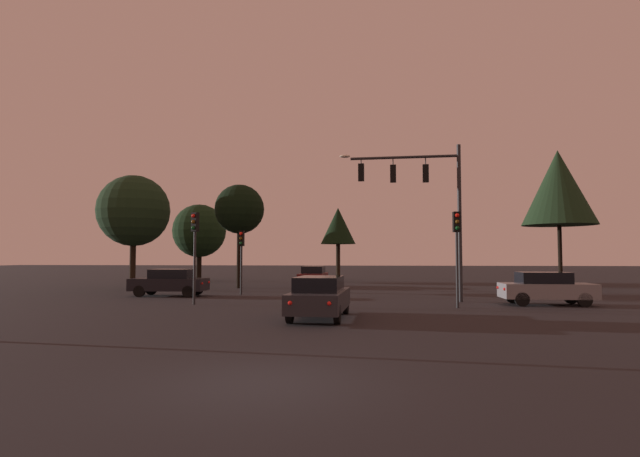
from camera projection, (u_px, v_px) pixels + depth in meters
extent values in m
plane|color=black|center=(338.00, 290.00, 33.27)|extent=(168.00, 168.00, 0.00)
cylinder|color=#232326|center=(460.00, 223.00, 24.87)|extent=(0.20, 0.20, 7.85)
cylinder|color=#232326|center=(404.00, 157.00, 25.48)|extent=(5.43, 0.49, 0.14)
ellipsoid|color=#F4EACC|center=(345.00, 156.00, 25.96)|extent=(0.56, 0.28, 0.16)
cylinder|color=#232326|center=(426.00, 161.00, 25.30)|extent=(0.05, 0.05, 0.40)
cube|color=black|center=(426.00, 173.00, 25.26)|extent=(0.31, 0.26, 0.90)
sphere|color=#4C0A0A|center=(425.00, 168.00, 25.42)|extent=(0.18, 0.18, 0.18)
sphere|color=#F9A319|center=(426.00, 174.00, 25.40)|extent=(0.18, 0.18, 0.18)
sphere|color=#0C4219|center=(426.00, 179.00, 25.38)|extent=(0.18, 0.18, 0.18)
cylinder|color=#232326|center=(393.00, 161.00, 25.55)|extent=(0.05, 0.05, 0.38)
cube|color=black|center=(393.00, 174.00, 25.52)|extent=(0.31, 0.26, 0.90)
sphere|color=#4C0A0A|center=(393.00, 169.00, 25.67)|extent=(0.18, 0.18, 0.18)
sphere|color=#F9A319|center=(393.00, 174.00, 25.66)|extent=(0.18, 0.18, 0.18)
sphere|color=#0C4219|center=(393.00, 179.00, 25.64)|extent=(0.18, 0.18, 0.18)
cylinder|color=#232326|center=(361.00, 161.00, 25.81)|extent=(0.05, 0.05, 0.27)
cube|color=black|center=(361.00, 172.00, 25.78)|extent=(0.31, 0.26, 0.90)
sphere|color=#4C0A0A|center=(361.00, 168.00, 25.93)|extent=(0.18, 0.18, 0.18)
sphere|color=#F9A319|center=(361.00, 173.00, 25.92)|extent=(0.18, 0.18, 0.18)
sphere|color=#0C4219|center=(361.00, 178.00, 25.90)|extent=(0.18, 0.18, 0.18)
cylinder|color=#232326|center=(457.00, 270.00, 21.88)|extent=(0.12, 0.12, 3.32)
cube|color=black|center=(456.00, 222.00, 22.00)|extent=(0.32, 0.27, 0.90)
sphere|color=red|center=(457.00, 215.00, 21.87)|extent=(0.18, 0.18, 0.18)
sphere|color=#56380C|center=(457.00, 222.00, 21.86)|extent=(0.18, 0.18, 0.18)
sphere|color=#0C4219|center=(457.00, 228.00, 21.84)|extent=(0.18, 0.18, 0.18)
cylinder|color=#232326|center=(241.00, 270.00, 29.25)|extent=(0.12, 0.12, 2.84)
cube|color=black|center=(242.00, 238.00, 29.35)|extent=(0.30, 0.25, 0.90)
sphere|color=red|center=(241.00, 234.00, 29.23)|extent=(0.18, 0.18, 0.18)
sphere|color=#56380C|center=(241.00, 238.00, 29.21)|extent=(0.18, 0.18, 0.18)
sphere|color=#0C4219|center=(241.00, 243.00, 29.20)|extent=(0.18, 0.18, 0.18)
cylinder|color=#232326|center=(195.00, 268.00, 23.41)|extent=(0.12, 0.12, 3.41)
cube|color=black|center=(195.00, 222.00, 23.53)|extent=(0.36, 0.32, 0.90)
sphere|color=red|center=(193.00, 216.00, 23.41)|extent=(0.18, 0.18, 0.18)
sphere|color=#56380C|center=(193.00, 222.00, 23.40)|extent=(0.18, 0.18, 0.18)
sphere|color=#0C4219|center=(193.00, 228.00, 23.38)|extent=(0.18, 0.18, 0.18)
cube|color=#232328|center=(320.00, 300.00, 18.22)|extent=(2.05, 4.67, 0.68)
cube|color=black|center=(319.00, 284.00, 18.10)|extent=(1.69, 2.55, 0.52)
cylinder|color=black|center=(305.00, 305.00, 19.81)|extent=(0.23, 0.65, 0.64)
cylinder|color=black|center=(346.00, 306.00, 19.57)|extent=(0.23, 0.65, 0.64)
cylinder|color=black|center=(290.00, 314.00, 16.82)|extent=(0.23, 0.65, 0.64)
cylinder|color=black|center=(337.00, 315.00, 16.59)|extent=(0.23, 0.65, 0.64)
sphere|color=red|center=(290.00, 303.00, 16.04)|extent=(0.14, 0.14, 0.14)
sphere|color=red|center=(329.00, 303.00, 15.86)|extent=(0.14, 0.14, 0.14)
cube|color=black|center=(169.00, 284.00, 28.23)|extent=(4.19, 1.84, 0.68)
cube|color=black|center=(172.00, 274.00, 28.25)|extent=(2.27, 1.56, 0.52)
cylinder|color=black|center=(139.00, 291.00, 27.53)|extent=(0.64, 0.21, 0.64)
cylinder|color=black|center=(151.00, 289.00, 29.10)|extent=(0.64, 0.21, 0.64)
cylinder|color=black|center=(188.00, 292.00, 27.32)|extent=(0.64, 0.21, 0.64)
cylinder|color=black|center=(197.00, 290.00, 28.89)|extent=(0.64, 0.21, 0.64)
sphere|color=red|center=(202.00, 283.00, 27.46)|extent=(0.14, 0.14, 0.14)
sphere|color=red|center=(209.00, 282.00, 28.70)|extent=(0.14, 0.14, 0.14)
cube|color=gray|center=(547.00, 291.00, 23.06)|extent=(4.08, 1.78, 0.68)
cube|color=black|center=(543.00, 278.00, 23.11)|extent=(2.21, 1.52, 0.52)
cylinder|color=black|center=(571.00, 297.00, 23.67)|extent=(0.64, 0.21, 0.64)
cylinder|color=black|center=(585.00, 300.00, 22.14)|extent=(0.64, 0.21, 0.64)
cylinder|color=black|center=(512.00, 297.00, 23.94)|extent=(0.64, 0.21, 0.64)
cylinder|color=black|center=(522.00, 299.00, 22.42)|extent=(0.64, 0.21, 0.64)
sphere|color=red|center=(498.00, 287.00, 23.88)|extent=(0.14, 0.14, 0.14)
sphere|color=red|center=(505.00, 289.00, 22.67)|extent=(0.14, 0.14, 0.14)
cube|color=#4C0F0F|center=(313.00, 278.00, 36.51)|extent=(1.87, 4.24, 0.68)
cube|color=black|center=(314.00, 270.00, 36.70)|extent=(1.57, 2.31, 0.52)
cylinder|color=black|center=(322.00, 284.00, 35.03)|extent=(0.22, 0.64, 0.64)
cylinder|color=black|center=(300.00, 284.00, 35.21)|extent=(0.22, 0.64, 0.64)
cylinder|color=black|center=(326.00, 282.00, 37.78)|extent=(0.22, 0.64, 0.64)
cylinder|color=black|center=(305.00, 282.00, 37.96)|extent=(0.22, 0.64, 0.64)
sphere|color=red|center=(325.00, 275.00, 38.54)|extent=(0.14, 0.14, 0.14)
sphere|color=red|center=(309.00, 275.00, 38.68)|extent=(0.14, 0.14, 0.14)
cylinder|color=black|center=(560.00, 256.00, 35.84)|extent=(0.29, 0.29, 4.48)
cone|color=black|center=(558.00, 187.00, 36.11)|extent=(5.15, 5.15, 5.46)
cylinder|color=black|center=(338.00, 262.00, 45.29)|extent=(0.38, 0.38, 3.35)
cone|color=black|center=(338.00, 226.00, 45.48)|extent=(3.16, 3.16, 3.30)
cylinder|color=black|center=(239.00, 257.00, 35.26)|extent=(0.33, 0.33, 4.36)
sphere|color=black|center=(240.00, 209.00, 35.44)|extent=(3.50, 3.50, 3.50)
cylinder|color=black|center=(199.00, 265.00, 45.20)|extent=(0.48, 0.48, 2.87)
sphere|color=black|center=(199.00, 231.00, 45.37)|extent=(4.80, 4.80, 4.80)
cylinder|color=black|center=(133.00, 262.00, 33.72)|extent=(0.40, 0.40, 3.65)
sphere|color=black|center=(134.00, 211.00, 33.91)|extent=(4.82, 4.82, 4.82)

